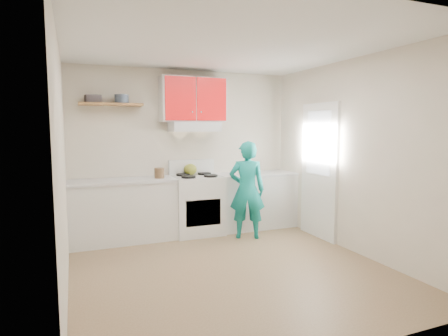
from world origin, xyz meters
name	(u,v)px	position (x,y,z in m)	size (l,w,h in m)	color
floor	(230,268)	(0.00, 0.00, 0.00)	(3.80, 3.80, 0.00)	brown
ceiling	(230,46)	(0.00, 0.00, 2.60)	(3.60, 3.80, 0.04)	white
back_wall	(185,151)	(0.00, 1.90, 1.30)	(3.60, 0.04, 2.60)	beige
front_wall	(335,182)	(0.00, -1.90, 1.30)	(3.60, 0.04, 2.60)	beige
left_wall	(62,166)	(-1.80, 0.00, 1.30)	(0.04, 3.80, 2.60)	beige
right_wall	(353,156)	(1.80, 0.00, 1.30)	(0.04, 3.80, 2.60)	beige
door	(319,171)	(1.78, 0.70, 1.02)	(0.05, 0.85, 2.05)	white
door_glass	(318,143)	(1.75, 0.70, 1.45)	(0.01, 0.55, 0.95)	white
counter_left	(123,211)	(-1.04, 1.60, 0.45)	(1.52, 0.60, 0.90)	silver
counter_right	(255,200)	(1.14, 1.60, 0.45)	(1.32, 0.60, 0.90)	silver
stove	(197,205)	(0.10, 1.57, 0.46)	(0.76, 0.65, 0.92)	white
range_hood	(194,127)	(0.10, 1.68, 1.70)	(0.76, 0.44, 0.15)	silver
upper_cabinets	(193,100)	(0.10, 1.73, 2.12)	(1.02, 0.33, 0.70)	red
shelf	(111,104)	(-1.15, 1.75, 2.02)	(0.90, 0.30, 0.04)	brown
books	(93,99)	(-1.40, 1.73, 2.09)	(0.21, 0.15, 0.11)	#362F32
tin	(122,99)	(-1.00, 1.71, 2.10)	(0.20, 0.20, 0.12)	#333D4C
kettle	(190,169)	(0.05, 1.75, 1.01)	(0.21, 0.21, 0.18)	olive
crock	(159,174)	(-0.50, 1.55, 0.99)	(0.15, 0.15, 0.18)	#4F3822
cutting_board	(243,175)	(0.90, 1.55, 0.91)	(0.31, 0.23, 0.02)	olive
silicone_mat	(273,173)	(1.50, 1.64, 0.90)	(0.33, 0.28, 0.01)	red
person	(247,190)	(0.73, 1.06, 0.74)	(0.54, 0.35, 1.48)	#0E7E77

